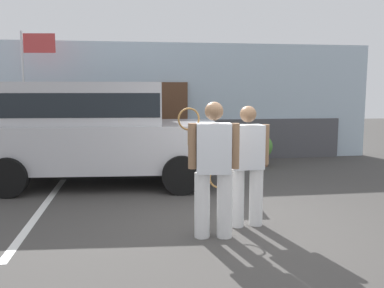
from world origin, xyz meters
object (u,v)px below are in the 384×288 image
Objects in this scene: flag_pole at (31,75)px; tennis_player_man at (213,168)px; potted_plant_by_porch at (260,148)px; parked_suv at (97,128)px; tennis_player_woman at (247,165)px.

tennis_player_man is at bearing -57.72° from flag_pole.
potted_plant_by_porch is at bearing -4.91° from flag_pole.
potted_plant_by_porch is (3.89, 1.48, -0.70)m from parked_suv.
flag_pole reaches higher than tennis_player_woman.
potted_plant_by_porch is at bearing 25.12° from parked_suv.
tennis_player_man is 1.04× the size of tennis_player_woman.
tennis_player_man is at bearing -58.67° from parked_suv.
parked_suv reaches higher than tennis_player_woman.
flag_pole is (-5.53, 0.47, 1.81)m from potted_plant_by_porch.
tennis_player_man is at bearing 30.29° from tennis_player_woman.
tennis_player_man is 0.54× the size of flag_pole.
tennis_player_woman is 4.76m from potted_plant_by_porch.
tennis_player_woman is 0.52× the size of flag_pole.
parked_suv is 2.78m from flag_pole.
tennis_player_man is (1.72, -3.36, -0.22)m from parked_suv.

